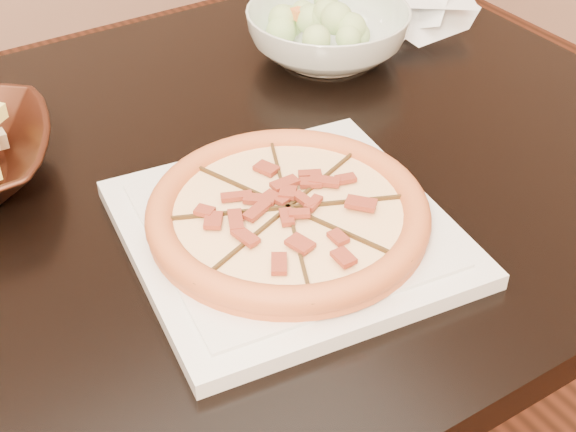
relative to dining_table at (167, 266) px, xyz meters
name	(u,v)px	position (x,y,z in m)	size (l,w,h in m)	color
dining_table	(167,266)	(0.00, 0.00, 0.00)	(1.30, 0.84, 0.75)	black
plate	(288,231)	(0.08, -0.15, 0.12)	(0.35, 0.35, 0.02)	silver
pizza	(288,213)	(0.08, -0.15, 0.15)	(0.28, 0.28, 0.03)	#C6592B
salad_bowl	(328,34)	(0.34, 0.16, 0.15)	(0.23, 0.23, 0.07)	silver
cling_film	(419,10)	(0.52, 0.17, 0.14)	(0.14, 0.12, 0.05)	white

